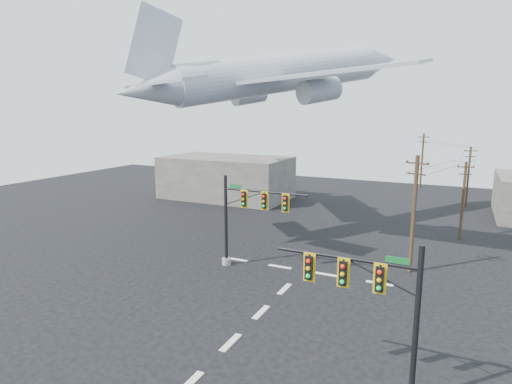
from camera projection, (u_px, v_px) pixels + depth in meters
The scene contains 11 objects.
ground at pixel (231, 342), 23.62m from camera, with size 120.00×120.00×0.00m, color black.
lane_markings at pixel (269, 304), 28.34m from camera, with size 14.00×21.20×0.01m.
signal_mast_near at pixel (378, 310), 18.67m from camera, with size 6.70×0.79×7.18m.
signal_mast_far at pixel (245, 217), 34.03m from camera, with size 7.40×0.83×7.52m.
utility_pole_a at pixel (414, 212), 33.04m from camera, with size 1.76×0.84×9.31m.
utility_pole_b at pixel (463, 199), 42.02m from camera, with size 1.53×0.55×7.76m.
utility_pole_c at pixel (468, 176), 56.31m from camera, with size 1.61×0.53×8.00m.
utility_pole_d at pixel (422, 159), 71.08m from camera, with size 1.79×0.73×8.95m.
power_lines at pixel (453, 153), 50.34m from camera, with size 8.42×41.58×0.64m.
airliner at pixel (282, 74), 42.02m from camera, with size 28.03×30.69×8.84m.
building_left at pixel (226, 177), 62.55m from camera, with size 18.00×10.00×6.00m, color slate.
Camera 1 is at (10.60, -18.92, 12.60)m, focal length 30.00 mm.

